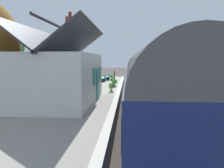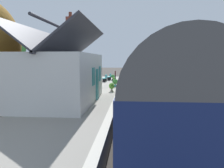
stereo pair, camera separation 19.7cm
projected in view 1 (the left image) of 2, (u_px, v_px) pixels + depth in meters
ground_plane at (132, 102)px, 18.93m from camera, size 160.00×160.00×0.00m
platform at (91, 96)px, 19.15m from camera, size 32.00×5.38×0.95m
platform_edge_coping at (119, 91)px, 18.91m from camera, size 32.00×0.36×0.02m
rail_near at (150, 101)px, 18.80m from camera, size 52.00×0.08×0.14m
rail_far at (134, 101)px, 18.91m from camera, size 52.00×0.08×0.14m
train at (149, 85)px, 12.53m from camera, size 18.14×2.73×4.32m
station_building at (61, 76)px, 13.79m from camera, size 8.05×4.57×6.23m
bench_platform_end at (98, 83)px, 21.07m from camera, size 1.41×0.46×0.88m
bench_near_building at (108, 77)px, 28.81m from camera, size 1.42×0.49×0.88m
bench_mid_platform at (104, 78)px, 26.72m from camera, size 1.42×0.50×0.88m
planter_edge_far at (114, 82)px, 21.97m from camera, size 0.59×0.59×0.77m
planter_bench_right at (112, 77)px, 28.37m from camera, size 0.50×0.50×0.80m
planter_by_door at (97, 87)px, 19.55m from camera, size 0.82×0.32×0.54m
planter_edge_near at (113, 80)px, 25.83m from camera, size 0.38×0.38×0.67m
planter_bench_left at (111, 87)px, 18.39m from camera, size 0.48×0.48×0.76m
planter_under_sign at (90, 87)px, 19.65m from camera, size 0.82×0.32×0.58m
planter_corner_building at (91, 81)px, 23.95m from camera, size 0.88×0.32×0.65m
station_sign_board at (114, 74)px, 22.53m from camera, size 0.96×0.06×1.57m
tree_far_right at (8, 46)px, 27.07m from camera, size 3.81×3.88×7.21m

